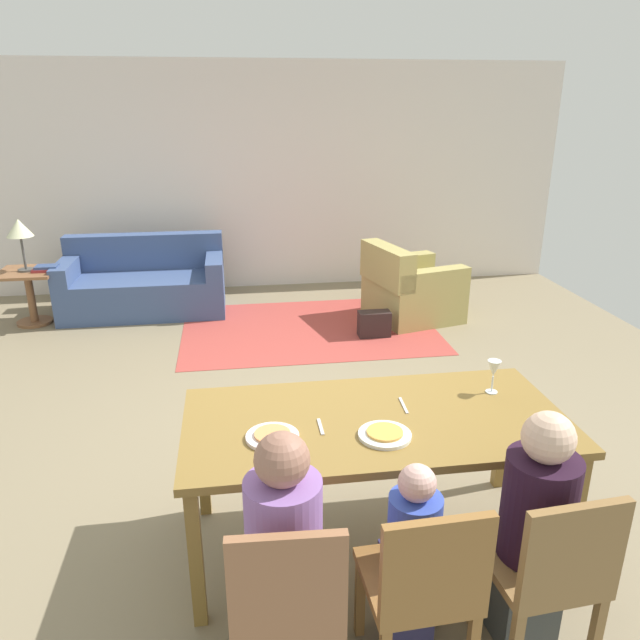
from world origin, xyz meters
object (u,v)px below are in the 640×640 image
(person_man, at_px, (284,561))
(wine_glass, at_px, (494,370))
(person_woman, at_px, (529,535))
(book_lower, at_px, (44,270))
(handbag, at_px, (374,324))
(dining_chair_child, at_px, (424,583))
(dining_chair_man, at_px, (287,599))
(couch, at_px, (145,285))
(table_lamp, at_px, (19,230))
(person_child, at_px, (409,564))
(plate_near_child, at_px, (385,435))
(armchair, at_px, (409,290))
(book_upper, at_px, (47,267))
(plate_near_man, at_px, (272,437))
(dining_table, at_px, (375,430))
(side_table, at_px, (30,289))
(dining_chair_woman, at_px, (551,568))

(person_man, bearing_deg, wine_glass, 34.38)
(person_woman, xyz_separation_m, book_lower, (-3.12, 4.46, 0.08))
(handbag, bearing_deg, dining_chair_child, -100.61)
(dining_chair_man, distance_m, couch, 5.07)
(wine_glass, bearing_deg, table_lamp, 133.33)
(person_child, height_order, book_lower, person_child)
(book_lower, relative_size, handbag, 0.69)
(dining_chair_child, relative_size, handbag, 2.72)
(plate_near_child, distance_m, armchair, 3.85)
(dining_chair_child, relative_size, person_child, 0.94)
(person_woman, bearing_deg, book_upper, 124.67)
(person_woman, bearing_deg, plate_near_man, 153.34)
(person_man, relative_size, table_lamp, 2.05)
(table_lamp, bearing_deg, dining_table, -54.15)
(person_man, bearing_deg, side_table, 116.76)
(side_table, bearing_deg, wine_glass, -46.67)
(dining_chair_child, bearing_deg, dining_chair_woman, 0.02)
(wine_glass, height_order, dining_chair_man, wine_glass)
(plate_near_child, height_order, dining_chair_child, dining_chair_child)
(person_child, bearing_deg, dining_chair_man, -162.03)
(wine_glass, distance_m, person_woman, 0.92)
(person_man, bearing_deg, table_lamp, 116.76)
(book_upper, bearing_deg, dining_chair_woman, -56.28)
(side_table, height_order, book_upper, book_upper)
(wine_glass, distance_m, dining_chair_woman, 1.09)
(person_woman, bearing_deg, armchair, 80.42)
(armchair, relative_size, handbag, 3.27)
(person_woman, distance_m, table_lamp, 5.61)
(table_lamp, xyz_separation_m, handbag, (3.50, -0.90, -0.88))
(dining_chair_man, distance_m, book_lower, 5.08)
(person_man, height_order, armchair, person_man)
(side_table, bearing_deg, couch, 12.80)
(dining_chair_child, distance_m, book_lower, 5.32)
(table_lamp, xyz_separation_m, book_upper, (0.21, -0.03, -0.39))
(dining_chair_man, height_order, handbag, dining_chair_man)
(dining_chair_man, bearing_deg, dining_chair_child, -0.01)
(dining_chair_man, xyz_separation_m, armchair, (1.73, 4.26, -0.17))
(person_man, xyz_separation_m, dining_chair_woman, (1.05, -0.18, -0.02))
(person_man, bearing_deg, book_upper, 114.69)
(wine_glass, bearing_deg, dining_table, -165.22)
(table_lamp, bearing_deg, book_upper, -7.85)
(person_man, height_order, side_table, person_man)
(dining_chair_man, distance_m, table_lamp, 5.22)
(table_lamp, bearing_deg, person_man, -63.24)
(book_lower, bearing_deg, dining_chair_man, -65.89)
(plate_near_child, bearing_deg, handbag, 77.25)
(plate_near_child, height_order, book_upper, plate_near_child)
(handbag, bearing_deg, plate_near_man, -111.79)
(dining_chair_woman, bearing_deg, table_lamp, 125.34)
(person_woman, height_order, side_table, person_woman)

